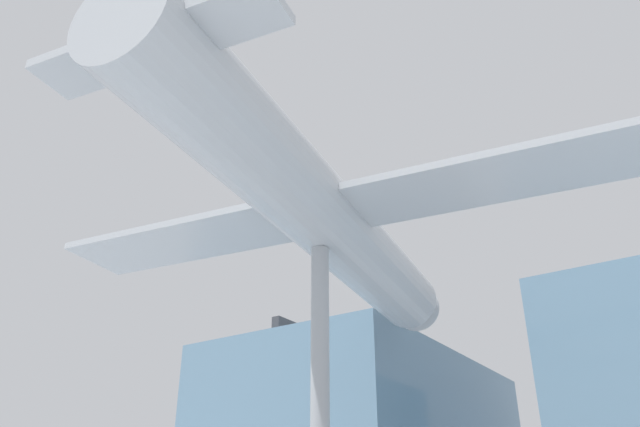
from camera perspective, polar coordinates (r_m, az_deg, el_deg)
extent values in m
cube|color=#383A3F|center=(31.52, 4.34, -13.18)|extent=(0.36, 14.84, 0.60)
cylinder|color=#999EA3|center=(14.07, 0.00, -17.21)|extent=(0.42, 0.42, 7.38)
cylinder|color=#B2B7BC|center=(15.52, 0.00, 0.00)|extent=(4.34, 15.04, 1.93)
cube|color=#B2B7BC|center=(15.52, 0.00, 0.00)|extent=(14.79, 4.58, 0.18)
cube|color=#B2B7BC|center=(10.96, -14.88, 14.81)|extent=(4.78, 1.75, 0.18)
cone|color=#B2B7BC|center=(22.48, 8.51, -8.27)|extent=(1.77, 1.22, 1.64)
sphere|color=black|center=(23.08, 8.99, -8.73)|extent=(0.44, 0.44, 0.44)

